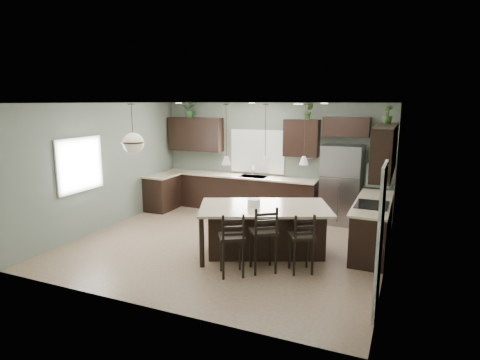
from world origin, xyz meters
name	(u,v)px	position (x,y,z in m)	size (l,w,h in m)	color
ground	(228,244)	(0.00, 0.00, 0.00)	(6.00, 6.00, 0.00)	#9E8466
pantry_door	(380,239)	(2.98, -1.55, 1.02)	(0.04, 0.82, 2.04)	white
window_back	(258,151)	(-0.40, 2.73, 1.55)	(1.35, 0.02, 1.00)	white
window_left	(79,165)	(-2.98, -0.80, 1.55)	(0.02, 1.10, 1.00)	white
left_return_cabs	(162,193)	(-2.70, 1.70, 0.45)	(0.60, 0.90, 0.90)	black
left_return_countertop	(162,175)	(-2.68, 1.70, 0.92)	(0.66, 0.96, 0.04)	beige
back_lower_cabs	(237,193)	(-0.85, 2.45, 0.45)	(4.20, 0.60, 0.90)	black
back_countertop	(237,176)	(-0.85, 2.43, 0.92)	(4.20, 0.66, 0.04)	beige
sink_inset	(253,177)	(-0.40, 2.43, 0.94)	(0.70, 0.45, 0.01)	gray
faucet	(253,171)	(-0.40, 2.40, 1.08)	(0.02, 0.02, 0.28)	silver
back_upper_left	(195,134)	(-2.15, 2.58, 1.95)	(1.55, 0.34, 0.90)	black
back_upper_right	(302,138)	(0.80, 2.58, 1.95)	(0.85, 0.34, 0.90)	black
fridge_header	(346,127)	(1.85, 2.58, 2.25)	(1.05, 0.34, 0.45)	black
right_lower_cabs	(373,226)	(2.70, 0.87, 0.45)	(0.60, 2.35, 0.90)	black
right_countertop	(373,203)	(2.68, 0.87, 0.92)	(0.66, 2.35, 0.04)	beige
cooktop	(372,205)	(2.68, 0.60, 0.94)	(0.58, 0.75, 0.02)	black
wall_oven_front	(355,228)	(2.40, 0.60, 0.45)	(0.01, 0.72, 0.60)	gray
right_upper_cabs	(385,150)	(2.83, 0.87, 1.95)	(0.34, 2.35, 0.90)	black
microwave	(380,173)	(2.78, 0.60, 1.55)	(0.40, 0.75, 0.40)	gray
refrigerator	(341,185)	(1.84, 2.35, 0.93)	(0.90, 0.74, 1.85)	gray
kitchen_island	(264,230)	(0.86, -0.22, 0.46)	(2.37, 1.35, 0.92)	black
serving_dish	(254,203)	(0.68, -0.30, 0.99)	(0.24, 0.24, 0.14)	white
bar_stool_left	(232,244)	(0.69, -1.31, 0.54)	(0.40, 0.40, 1.09)	black
bar_stool_center	(263,238)	(1.10, -0.95, 0.58)	(0.43, 0.43, 1.15)	black
bar_stool_right	(301,242)	(1.70, -0.76, 0.52)	(0.39, 0.39, 1.05)	black
pendant_left	(226,134)	(0.22, -0.50, 2.25)	(0.17, 0.17, 1.10)	silver
pendant_center	(265,134)	(0.86, -0.22, 2.25)	(0.17, 0.17, 1.10)	white
pendant_right	(305,134)	(1.50, 0.05, 2.25)	(0.17, 0.17, 1.10)	white
chandelier	(132,129)	(-1.57, -0.83, 2.32)	(0.44, 0.44, 0.95)	beige
plant_back_left	(190,109)	(-2.29, 2.55, 2.61)	(0.39, 0.33, 0.43)	#2A5A27
plant_back_right	(309,111)	(0.96, 2.55, 2.60)	(0.22, 0.18, 0.40)	#345826
plant_right_wall	(388,114)	(2.80, 1.44, 2.58)	(0.20, 0.20, 0.36)	#2E4D22
room_shell	(227,161)	(0.00, 0.00, 1.70)	(6.00, 6.00, 6.00)	slate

